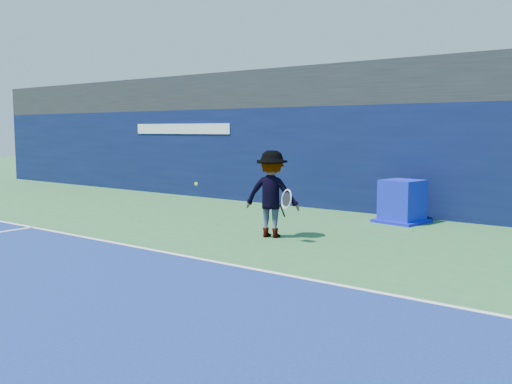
# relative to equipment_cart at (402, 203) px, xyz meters

# --- Properties ---
(ground) EXTENTS (80.00, 80.00, 0.00)m
(ground) POSITION_rel_equipment_cart_xyz_m (-1.64, -9.13, -0.49)
(ground) COLOR #2E6635
(ground) RESTS_ON ground
(baseline) EXTENTS (24.00, 0.10, 0.01)m
(baseline) POSITION_rel_equipment_cart_xyz_m (-1.64, -6.13, -0.48)
(baseline) COLOR white
(baseline) RESTS_ON ground
(stadium_band) EXTENTS (36.00, 3.00, 1.20)m
(stadium_band) POSITION_rel_equipment_cart_xyz_m (-1.64, 2.37, 3.11)
(stadium_band) COLOR black
(stadium_band) RESTS_ON back_wall_assembly
(back_wall_assembly) EXTENTS (36.00, 1.03, 3.00)m
(back_wall_assembly) POSITION_rel_equipment_cart_xyz_m (-1.64, 1.37, 1.01)
(back_wall_assembly) COLOR #0A1239
(back_wall_assembly) RESTS_ON ground
(equipment_cart) EXTENTS (1.29, 1.29, 1.07)m
(equipment_cart) POSITION_rel_equipment_cart_xyz_m (0.00, 0.00, 0.00)
(equipment_cart) COLOR #0D19BE
(equipment_cart) RESTS_ON ground
(tennis_player) EXTENTS (1.44, 1.01, 1.88)m
(tennis_player) POSITION_rel_equipment_cart_xyz_m (-1.44, -3.58, 0.45)
(tennis_player) COLOR white
(tennis_player) RESTS_ON ground
(tennis_ball) EXTENTS (0.08, 0.08, 0.08)m
(tennis_ball) POSITION_rel_equipment_cart_xyz_m (-3.73, -3.54, 0.53)
(tennis_ball) COLOR yellow
(tennis_ball) RESTS_ON ground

